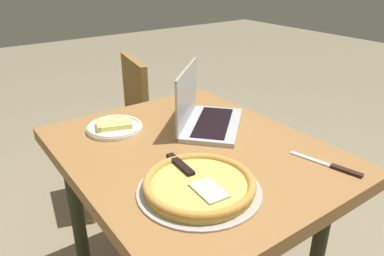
# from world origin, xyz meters

# --- Properties ---
(dining_table) EXTENTS (1.02, 0.84, 0.74)m
(dining_table) POSITION_xyz_m (0.00, 0.00, 0.65)
(dining_table) COLOR olive
(dining_table) RESTS_ON ground_plane
(laptop) EXTENTS (0.39, 0.40, 0.24)m
(laptop) POSITION_xyz_m (0.13, -0.15, 0.80)
(laptop) COLOR #ACADB0
(laptop) RESTS_ON dining_table
(pizza_plate) EXTENTS (0.22, 0.22, 0.04)m
(pizza_plate) POSITION_xyz_m (0.30, 0.16, 0.76)
(pizza_plate) COLOR white
(pizza_plate) RESTS_ON dining_table
(pizza_tray) EXTENTS (0.36, 0.36, 0.04)m
(pizza_tray) POSITION_xyz_m (-0.23, 0.14, 0.76)
(pizza_tray) COLOR #A8A39E
(pizza_tray) RESTS_ON dining_table
(table_knife) EXTENTS (0.24, 0.07, 0.01)m
(table_knife) POSITION_xyz_m (-0.37, -0.29, 0.75)
(table_knife) COLOR silver
(table_knife) RESTS_ON dining_table
(chair_far) EXTENTS (0.45, 0.45, 0.86)m
(chair_far) POSITION_xyz_m (0.87, -0.11, 0.50)
(chair_far) COLOR olive
(chair_far) RESTS_ON ground_plane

